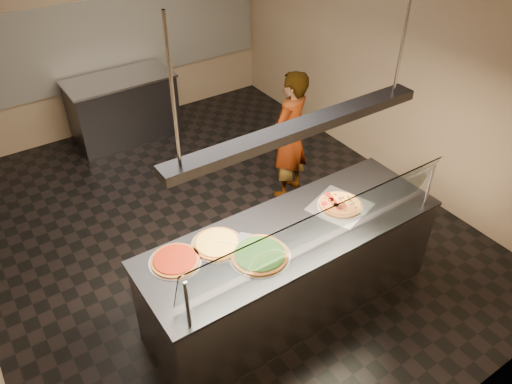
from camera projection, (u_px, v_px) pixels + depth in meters
ground at (216, 228)px, 5.84m from camera, size 5.00×6.00×0.02m
wall_back at (102, 28)px, 6.93m from camera, size 5.00×0.02×3.00m
wall_front at (461, 312)px, 2.93m from camera, size 5.00×0.02×3.00m
wall_right at (389, 58)px, 6.05m from camera, size 0.02×6.00×3.00m
tile_band at (105, 42)px, 7.03m from camera, size 4.90×0.02×1.20m
serving_counter at (291, 268)px, 4.66m from camera, size 2.81×0.94×0.93m
sneeze_guard at (321, 226)px, 3.97m from camera, size 2.57×0.18×0.54m
perforated_tray at (340, 206)px, 4.64m from camera, size 0.61×0.61×0.01m
half_pizza_pepperoni at (332, 207)px, 4.58m from camera, size 0.31×0.44×0.05m
half_pizza_sausage at (348, 201)px, 4.67m from camera, size 0.31×0.44×0.04m
pizza_spinach at (260, 255)px, 4.11m from camera, size 0.51×0.51×0.03m
pizza_cheese at (217, 243)px, 4.22m from camera, size 0.44×0.44×0.03m
pizza_tomato at (175, 260)px, 4.06m from camera, size 0.43×0.43×0.03m
pizza_spatula at (235, 241)px, 4.22m from camera, size 0.28×0.17×0.02m
prep_table at (123, 108)px, 7.23m from camera, size 1.49×0.74×0.93m
worker at (290, 136)px, 5.90m from camera, size 0.70×0.59×1.63m
heat_lamp_housing at (299, 128)px, 3.77m from camera, size 2.30×0.18×0.08m
lamp_rod_left at (173, 95)px, 2.99m from camera, size 0.02×0.02×1.01m
lamp_rod_right at (404, 32)px, 3.89m from camera, size 0.02×0.02×1.01m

